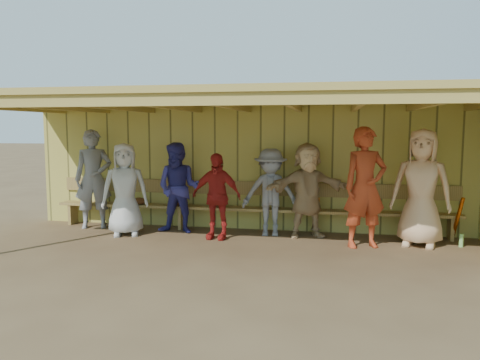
% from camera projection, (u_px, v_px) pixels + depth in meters
% --- Properties ---
extents(ground, '(90.00, 90.00, 0.00)m').
position_uv_depth(ground, '(236.00, 245.00, 7.80)').
color(ground, brown).
rests_on(ground, ground).
extents(player_a, '(0.82, 0.70, 1.92)m').
position_uv_depth(player_a, '(93.00, 179.00, 9.05)').
color(player_a, gray).
rests_on(player_a, ground).
extents(player_b, '(0.96, 0.80, 1.68)m').
position_uv_depth(player_b, '(125.00, 189.00, 8.43)').
color(player_b, silver).
rests_on(player_b, ground).
extents(player_c, '(0.83, 0.66, 1.68)m').
position_uv_depth(player_c, '(178.00, 188.00, 8.62)').
color(player_c, '#33338D').
rests_on(player_c, ground).
extents(player_d, '(0.92, 0.46, 1.51)m').
position_uv_depth(player_d, '(216.00, 196.00, 8.17)').
color(player_d, '#B2211C').
rests_on(player_d, ground).
extents(player_e, '(1.07, 0.69, 1.57)m').
position_uv_depth(player_e, '(271.00, 192.00, 8.42)').
color(player_e, gray).
rests_on(player_e, ground).
extents(player_f, '(1.64, 0.98, 1.69)m').
position_uv_depth(player_f, '(307.00, 190.00, 8.28)').
color(player_f, tan).
rests_on(player_f, ground).
extents(player_g, '(0.84, 0.69, 1.97)m').
position_uv_depth(player_g, '(365.00, 187.00, 7.56)').
color(player_g, '#AD3A1B').
rests_on(player_g, ground).
extents(player_h, '(1.08, 0.84, 1.94)m').
position_uv_depth(player_h, '(421.00, 188.00, 7.63)').
color(player_h, '#E3B280').
rests_on(player_h, ground).
extents(dugout_structure, '(8.80, 3.20, 2.50)m').
position_uv_depth(dugout_structure, '(265.00, 142.00, 8.21)').
color(dugout_structure, '#BEB551').
rests_on(dugout_structure, ground).
extents(bench, '(7.60, 0.34, 0.93)m').
position_uv_depth(bench, '(248.00, 203.00, 8.83)').
color(bench, '#9E8243').
rests_on(bench, ground).
extents(dugout_equipment, '(6.01, 0.62, 0.80)m').
position_uv_depth(dugout_equipment, '(219.00, 205.00, 8.81)').
color(dugout_equipment, orange).
rests_on(dugout_equipment, ground).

